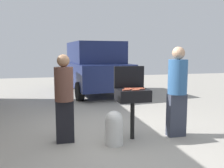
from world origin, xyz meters
TOP-DOWN VIEW (x-y plane):
  - ground_plane at (0.00, 0.00)m, footprint 24.00×24.00m
  - bbq_grill at (0.28, -0.07)m, footprint 0.60×0.44m
  - grill_lid_open at (0.28, 0.15)m, footprint 0.60×0.05m
  - hot_dog_0 at (0.18, -0.12)m, footprint 0.13×0.03m
  - hot_dog_1 at (0.11, -0.19)m, footprint 0.13×0.03m
  - hot_dog_2 at (0.30, -0.20)m, footprint 0.13×0.03m
  - hot_dog_3 at (0.37, -0.10)m, footprint 0.13×0.03m
  - hot_dog_4 at (0.43, -0.06)m, footprint 0.13×0.03m
  - hot_dog_5 at (0.42, -0.14)m, footprint 0.13×0.04m
  - hot_dog_6 at (0.19, -0.03)m, footprint 0.13×0.03m
  - hot_dog_7 at (0.28, -0.23)m, footprint 0.13×0.03m
  - hot_dog_8 at (0.30, -0.06)m, footprint 0.13×0.04m
  - propane_tank at (-0.13, -0.28)m, footprint 0.32×0.32m
  - person_left at (-0.97, 0.07)m, footprint 0.34×0.34m
  - person_right at (1.17, -0.13)m, footprint 0.37×0.37m
  - parked_minivan at (0.53, 5.41)m, footprint 2.34×4.55m

SIDE VIEW (x-z plane):
  - ground_plane at x=0.00m, z-range 0.00..0.00m
  - propane_tank at x=-0.13m, z-range 0.01..0.63m
  - bbq_grill at x=0.28m, z-range 0.33..1.29m
  - person_left at x=-0.97m, z-range 0.07..1.67m
  - person_right at x=1.17m, z-range 0.07..1.82m
  - hot_dog_0 at x=0.18m, z-range 0.95..0.98m
  - hot_dog_1 at x=0.11m, z-range 0.95..0.98m
  - hot_dog_2 at x=0.30m, z-range 0.95..0.98m
  - hot_dog_3 at x=0.37m, z-range 0.95..0.98m
  - hot_dog_4 at x=0.43m, z-range 0.95..0.98m
  - hot_dog_5 at x=0.42m, z-range 0.95..0.98m
  - hot_dog_6 at x=0.19m, z-range 0.95..0.98m
  - hot_dog_7 at x=0.28m, z-range 0.95..0.98m
  - hot_dog_8 at x=0.30m, z-range 0.95..0.98m
  - parked_minivan at x=0.53m, z-range 0.02..2.04m
  - grill_lid_open at x=0.28m, z-range 0.95..1.37m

